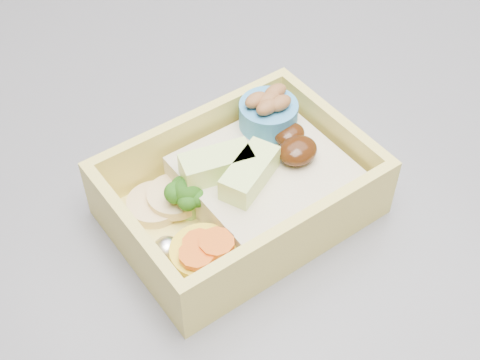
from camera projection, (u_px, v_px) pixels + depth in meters
bento_box at (244, 186)px, 0.49m from camera, size 0.19×0.14×0.07m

